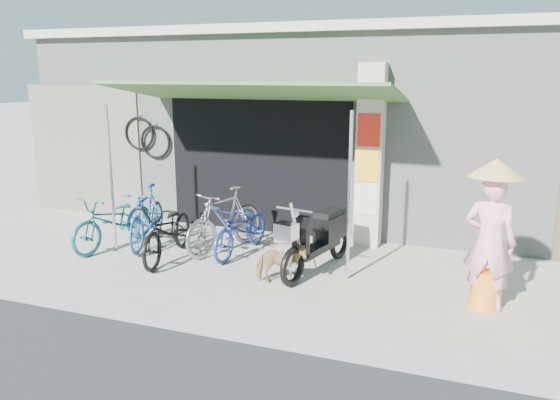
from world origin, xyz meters
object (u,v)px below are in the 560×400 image
(bike_black, at_px, (168,231))
(nun, at_px, (490,236))
(moped, at_px, (319,238))
(bike_teal, at_px, (114,221))
(bike_silver, at_px, (225,220))
(bike_navy, at_px, (242,228))
(bike_blue, at_px, (147,216))
(street_dog, at_px, (281,263))

(bike_black, relative_size, nun, 0.93)
(moped, relative_size, nun, 1.02)
(bike_black, height_order, moped, moped)
(nun, bearing_deg, moped, -3.37)
(bike_teal, relative_size, bike_silver, 1.00)
(bike_black, xyz_separation_m, nun, (4.63, -0.23, 0.46))
(nun, bearing_deg, bike_navy, -3.11)
(bike_blue, bearing_deg, nun, -22.59)
(bike_silver, height_order, bike_navy, bike_silver)
(bike_teal, distance_m, bike_blue, 0.53)
(bike_teal, distance_m, moped, 3.49)
(bike_black, xyz_separation_m, bike_navy, (0.97, 0.61, -0.03))
(bike_navy, bearing_deg, street_dog, -38.77)
(bike_navy, height_order, street_dog, bike_navy)
(bike_teal, relative_size, bike_black, 0.99)
(bike_teal, xyz_separation_m, bike_navy, (2.11, 0.42, -0.03))
(street_dog, relative_size, moped, 0.37)
(bike_black, height_order, bike_navy, bike_black)
(moped, bearing_deg, bike_blue, -169.67)
(bike_silver, bearing_deg, bike_black, -117.64)
(bike_black, relative_size, bike_silver, 1.00)
(bike_teal, xyz_separation_m, street_dog, (3.14, -0.58, -0.16))
(bike_blue, xyz_separation_m, street_dog, (2.69, -0.85, -0.21))
(bike_silver, xyz_separation_m, nun, (3.97, -0.89, 0.39))
(bike_black, distance_m, moped, 2.36)
(bike_navy, height_order, moped, moped)
(bike_silver, bearing_deg, street_dog, -20.38)
(street_dog, xyz_separation_m, moped, (0.35, 0.69, 0.20))
(bike_silver, relative_size, nun, 0.93)
(bike_navy, bearing_deg, bike_teal, -163.54)
(bike_blue, bearing_deg, bike_navy, -10.24)
(bike_black, height_order, bike_silver, bike_silver)
(bike_silver, bearing_deg, bike_teal, -148.41)
(bike_silver, xyz_separation_m, bike_navy, (0.31, -0.04, -0.10))
(bike_silver, xyz_separation_m, moped, (1.69, -0.35, -0.03))
(bike_silver, height_order, moped, moped)
(street_dog, bearing_deg, bike_blue, 53.93)
(bike_teal, bearing_deg, bike_black, 0.32)
(moped, bearing_deg, bike_navy, -179.11)
(bike_black, height_order, nun, nun)
(bike_blue, bearing_deg, moped, -18.17)
(bike_teal, height_order, street_dog, bike_teal)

